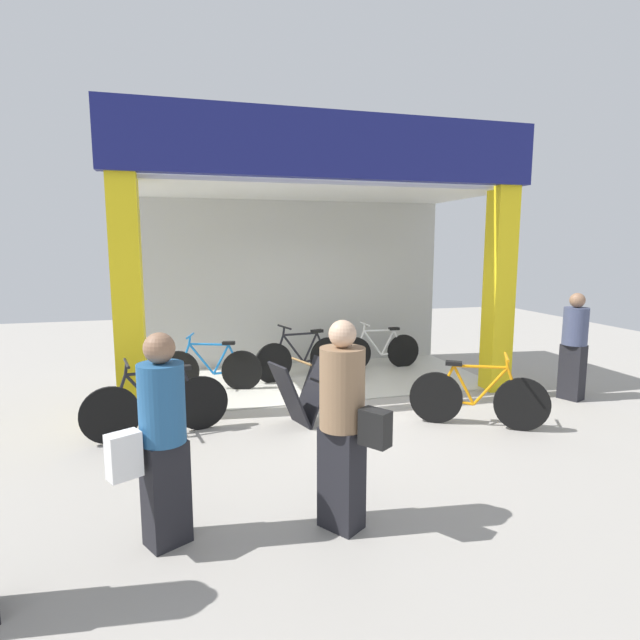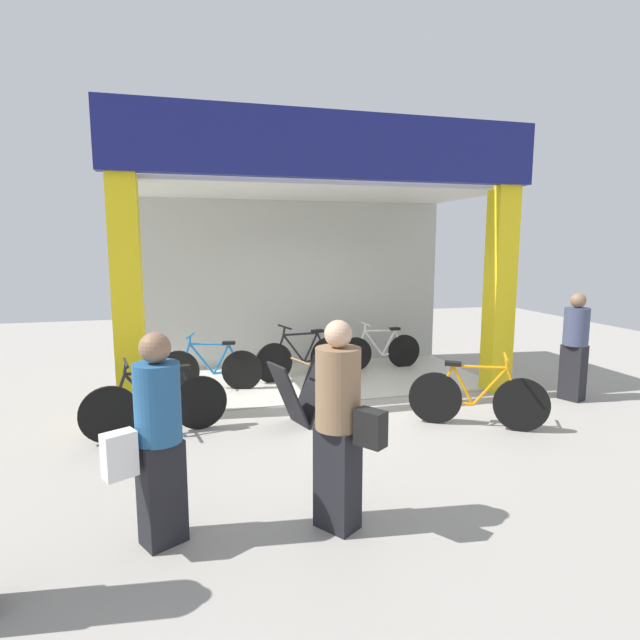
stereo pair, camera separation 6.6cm
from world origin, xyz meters
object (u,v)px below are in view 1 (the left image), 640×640
object	(u,v)px
bicycle_parked_0	(478,398)
bicycle_parked_1	(158,406)
bicycle_inside_0	(301,357)
sandwich_board_sign	(302,393)
bicycle_inside_2	(379,351)
bicycle_inside_1	(211,368)
pedestrian_2	(574,345)
pedestrian_3	(344,422)
pedestrian_0	(161,438)

from	to	relation	value
bicycle_parked_0	bicycle_parked_1	xyz separation A→B (m)	(-3.94, 0.73, 0.00)
bicycle_inside_0	sandwich_board_sign	distance (m)	2.28
bicycle_inside_2	bicycle_parked_1	xyz separation A→B (m)	(-3.87, -2.45, 0.03)
bicycle_inside_1	pedestrian_2	distance (m)	5.60
bicycle_inside_2	pedestrian_3	xyz separation A→B (m)	(-2.31, -4.98, 0.55)
bicycle_inside_0	bicycle_inside_2	distance (m)	1.61
bicycle_inside_2	bicycle_parked_0	world-z (taller)	bicycle_parked_0
pedestrian_0	pedestrian_3	bearing A→B (deg)	-5.66
bicycle_inside_0	pedestrian_2	xyz separation A→B (m)	(3.70, -2.20, 0.45)
pedestrian_2	pedestrian_3	distance (m)	5.07
bicycle_inside_0	bicycle_inside_1	size ratio (longest dim) A/B	1.05
bicycle_inside_2	pedestrian_2	world-z (taller)	pedestrian_2
bicycle_inside_0	bicycle_parked_1	size ratio (longest dim) A/B	0.99
bicycle_parked_0	bicycle_parked_1	world-z (taller)	bicycle_parked_1
bicycle_parked_0	bicycle_parked_1	bearing A→B (deg)	169.50
pedestrian_2	bicycle_inside_1	bearing A→B (deg)	160.40
bicycle_inside_1	bicycle_parked_0	distance (m)	4.11
bicycle_parked_0	bicycle_inside_2	bearing A→B (deg)	91.28
bicycle_inside_2	pedestrian_0	bearing A→B (deg)	-127.53
bicycle_inside_0	bicycle_parked_1	distance (m)	3.14
bicycle_inside_0	bicycle_parked_0	size ratio (longest dim) A/B	1.13
pedestrian_3	pedestrian_0	bearing A→B (deg)	174.34
bicycle_parked_0	pedestrian_0	bearing A→B (deg)	-156.41
sandwich_board_sign	pedestrian_2	size ratio (longest dim) A/B	0.53
pedestrian_3	bicycle_inside_0	bearing A→B (deg)	81.13
bicycle_inside_0	pedestrian_2	bearing A→B (deg)	-30.72
bicycle_inside_0	bicycle_parked_0	bearing A→B (deg)	-60.17
bicycle_parked_1	pedestrian_3	distance (m)	3.02
bicycle_parked_1	pedestrian_2	xyz separation A→B (m)	(5.99, -0.05, 0.45)
bicycle_inside_2	bicycle_parked_1	bearing A→B (deg)	-147.63
bicycle_inside_0	pedestrian_2	distance (m)	4.32
sandwich_board_sign	pedestrian_0	bearing A→B (deg)	-125.14
bicycle_inside_1	pedestrian_0	distance (m)	4.28
pedestrian_0	bicycle_parked_0	bearing A→B (deg)	23.59
bicycle_inside_0	pedestrian_3	xyz separation A→B (m)	(-0.73, -4.67, 0.52)
bicycle_parked_0	bicycle_inside_0	bearing A→B (deg)	119.83
bicycle_parked_0	pedestrian_2	xyz separation A→B (m)	(2.05, 0.68, 0.46)
bicycle_inside_2	bicycle_parked_0	bearing A→B (deg)	-88.72
sandwich_board_sign	pedestrian_2	bearing A→B (deg)	0.30
bicycle_inside_2	pedestrian_2	size ratio (longest dim) A/B	1.00
bicycle_inside_1	bicycle_parked_0	xyz separation A→B (m)	(3.21, -2.55, 0.02)
sandwich_board_sign	pedestrian_3	world-z (taller)	pedestrian_3
bicycle_inside_0	pedestrian_3	world-z (taller)	pedestrian_3
pedestrian_0	pedestrian_3	world-z (taller)	pedestrian_3
bicycle_inside_1	bicycle_parked_1	xyz separation A→B (m)	(-0.73, -1.82, 0.02)
bicycle_inside_2	pedestrian_3	world-z (taller)	pedestrian_3
bicycle_inside_0	bicycle_inside_1	xyz separation A→B (m)	(-1.56, -0.32, -0.02)
pedestrian_0	bicycle_inside_2	bearing A→B (deg)	52.47
pedestrian_0	bicycle_inside_0	bearing A→B (deg)	64.73
bicycle_inside_2	pedestrian_2	bearing A→B (deg)	-49.77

